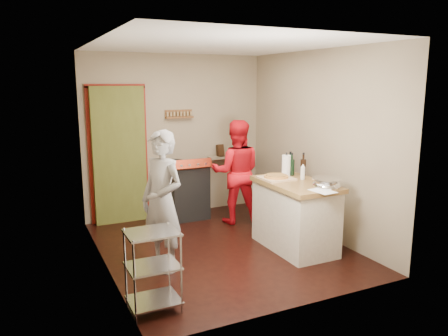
{
  "coord_description": "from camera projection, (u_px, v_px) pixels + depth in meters",
  "views": [
    {
      "loc": [
        -2.33,
        -4.97,
        2.15
      ],
      "look_at": [
        0.04,
        0.0,
        1.07
      ],
      "focal_mm": 35.0,
      "sensor_mm": 36.0,
      "label": 1
    }
  ],
  "objects": [
    {
      "name": "floor",
      "position": [
        222.0,
        247.0,
        5.8
      ],
      "size": [
        3.5,
        3.5,
        0.0
      ],
      "primitive_type": "plane",
      "color": "black",
      "rests_on": "ground"
    },
    {
      "name": "left_wall",
      "position": [
        101.0,
        159.0,
        4.92
      ],
      "size": [
        0.04,
        3.5,
        2.6
      ],
      "primitive_type": "cube",
      "color": "gray",
      "rests_on": "ground"
    },
    {
      "name": "island",
      "position": [
        295.0,
        213.0,
        5.68
      ],
      "size": [
        0.72,
        1.3,
        1.21
      ],
      "color": "beige",
      "rests_on": "ground"
    },
    {
      "name": "wire_shelving",
      "position": [
        153.0,
        267.0,
        4.12
      ],
      "size": [
        0.48,
        0.4,
        0.8
      ],
      "color": "silver",
      "rests_on": "ground"
    },
    {
      "name": "ceiling",
      "position": [
        221.0,
        44.0,
        5.3
      ],
      "size": [
        3.0,
        3.5,
        0.02
      ],
      "primitive_type": "cube",
      "color": "white",
      "rests_on": "back_wall"
    },
    {
      "name": "back_wall",
      "position": [
        137.0,
        148.0,
        6.9
      ],
      "size": [
        3.0,
        0.44,
        2.6
      ],
      "color": "gray",
      "rests_on": "ground"
    },
    {
      "name": "person_stripe",
      "position": [
        162.0,
        202.0,
        4.97
      ],
      "size": [
        0.61,
        0.71,
        1.63
      ],
      "primitive_type": "imported",
      "rotation": [
        0.0,
        0.0,
        -1.13
      ],
      "color": "#B1B1B7",
      "rests_on": "ground"
    },
    {
      "name": "person_red",
      "position": [
        236.0,
        172.0,
        6.71
      ],
      "size": [
        0.96,
        0.87,
        1.6
      ],
      "primitive_type": "imported",
      "rotation": [
        0.0,
        0.0,
        2.71
      ],
      "color": "red",
      "rests_on": "ground"
    },
    {
      "name": "right_wall",
      "position": [
        317.0,
        143.0,
        6.19
      ],
      "size": [
        0.04,
        3.5,
        2.6
      ],
      "primitive_type": "cube",
      "color": "gray",
      "rests_on": "ground"
    },
    {
      "name": "stove",
      "position": [
        187.0,
        190.0,
        7.0
      ],
      "size": [
        0.6,
        0.63,
        1.0
      ],
      "color": "black",
      "rests_on": "ground"
    }
  ]
}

